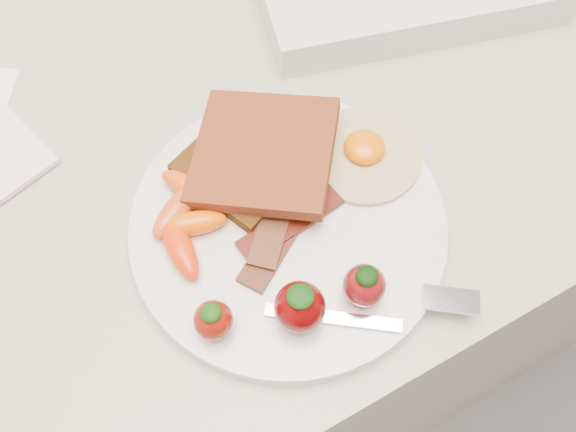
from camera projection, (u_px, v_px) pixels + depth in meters
counter at (238, 293)px, 1.01m from camera, size 2.00×0.60×0.90m
plate at (288, 226)px, 0.55m from camera, size 0.27×0.27×0.02m
toast_lower at (246, 164)px, 0.56m from camera, size 0.12×0.12×0.01m
toast_upper at (263, 152)px, 0.55m from camera, size 0.17×0.17×0.03m
fried_egg at (364, 153)px, 0.57m from camera, size 0.10×0.10×0.02m
bacon_strips at (281, 226)px, 0.54m from camera, size 0.11×0.10×0.01m
baby_carrots at (184, 218)px, 0.53m from camera, size 0.07×0.11×0.02m
strawberries at (300, 303)px, 0.49m from camera, size 0.15×0.06×0.05m
fork at (387, 310)px, 0.50m from camera, size 0.16×0.09×0.00m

